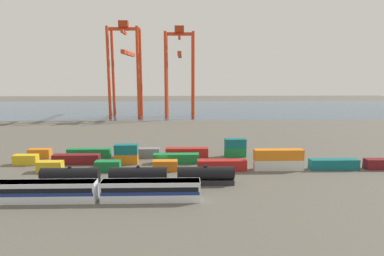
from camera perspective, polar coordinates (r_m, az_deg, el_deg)
name	(u,v)px	position (r m, az deg, el deg)	size (l,w,h in m)	color
ground_plane	(169,135)	(124.07, -4.07, -1.28)	(420.00, 420.00, 0.00)	#5B564C
harbour_water	(175,108)	(216.40, -3.00, 3.49)	(400.00, 110.00, 0.01)	#384C60
passenger_train	(99,190)	(63.63, -16.20, -10.53)	(38.00, 3.14, 3.90)	silver
freight_tank_row	(138,176)	(70.56, -9.50, -8.38)	(41.18, 2.76, 4.22)	#232326
shipping_container_0	(50,166)	(85.89, -23.87, -6.26)	(6.04, 2.44, 2.60)	gold
shipping_container_1	(108,166)	(81.63, -14.70, -6.54)	(6.04, 2.44, 2.60)	#197538
shipping_container_2	(165,166)	(79.62, -4.79, -6.66)	(6.04, 2.44, 2.60)	orange
shipping_container_3	(222,165)	(80.05, 5.32, -6.58)	(12.10, 2.44, 2.60)	#AD211C
shipping_container_4	(278,165)	(82.86, 15.02, -6.31)	(12.10, 2.44, 2.60)	silver
shipping_container_5	(279,155)	(82.19, 15.11, -4.57)	(12.10, 2.44, 2.60)	orange
shipping_container_6	(334,164)	(87.84, 23.85, -5.91)	(12.10, 2.44, 2.60)	#146066
shipping_container_8	(26,160)	(95.25, -27.40, -4.99)	(6.04, 2.44, 2.60)	gold
shipping_container_9	(76,159)	(90.30, -19.84, -5.23)	(12.10, 2.44, 2.60)	maroon
shipping_container_10	(127,159)	(87.07, -11.55, -5.39)	(6.04, 2.44, 2.60)	orange
shipping_container_11	(126,149)	(86.44, -11.61, -3.72)	(6.04, 2.44, 2.60)	#146066
shipping_container_12	(176,158)	(85.77, -2.81, -5.43)	(12.10, 2.44, 2.60)	#197538
shipping_container_13	(40,153)	(100.62, -25.39, -4.09)	(6.04, 2.44, 2.60)	orange
shipping_container_14	(89,153)	(95.86, -17.77, -4.26)	(12.10, 2.44, 2.60)	#197538
shipping_container_15	(138,153)	(92.94, -9.52, -4.35)	(12.10, 2.44, 2.60)	slate
shipping_container_16	(187,152)	(92.04, -0.92, -4.35)	(12.10, 2.44, 2.60)	#AD211C
shipping_container_17	(235,152)	(93.22, 7.66, -4.26)	(6.04, 2.44, 2.60)	#197538
shipping_container_18	(235,143)	(92.62, 7.70, -2.70)	(6.04, 2.44, 2.60)	#146066
gantry_crane_west	(126,61)	(177.98, -11.69, 11.53)	(16.54, 37.15, 49.99)	red
gantry_crane_central	(180,63)	(175.53, -2.21, 11.38)	(15.74, 37.95, 47.53)	red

